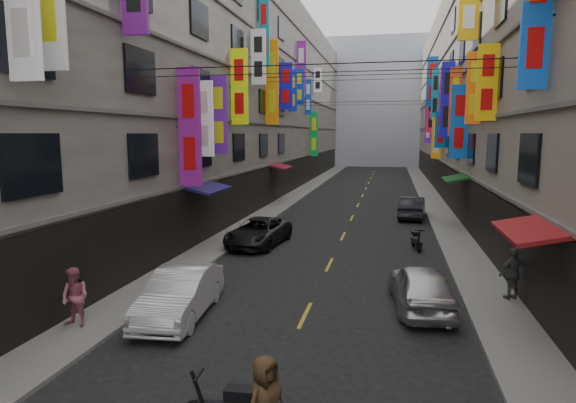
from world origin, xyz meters
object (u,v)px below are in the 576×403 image
at_px(scooter_far_right, 416,240).
at_px(car_left_far, 259,232).
at_px(car_right_mid, 421,287).
at_px(car_right_far, 412,207).
at_px(pedestrian_rfar, 513,274).
at_px(car_left_mid, 180,294).
at_px(pedestrian_crossing, 265,403).
at_px(pedestrian_lfar, 75,297).

distance_m(scooter_far_right, car_left_far, 7.86).
bearing_deg(scooter_far_right, car_left_far, -3.47).
height_order(car_left_far, car_right_mid, car_right_mid).
height_order(car_right_far, pedestrian_rfar, pedestrian_rfar).
relative_size(car_left_mid, car_left_far, 0.93).
height_order(car_left_mid, pedestrian_crossing, pedestrian_crossing).
bearing_deg(pedestrian_lfar, scooter_far_right, 57.48).
bearing_deg(pedestrian_rfar, car_left_mid, -5.90).
distance_m(scooter_far_right, pedestrian_rfar, 7.68).
relative_size(car_right_mid, pedestrian_rfar, 2.46).
relative_size(car_right_mid, pedestrian_lfar, 2.50).
distance_m(car_left_far, car_right_mid, 10.71).
bearing_deg(pedestrian_lfar, pedestrian_crossing, -23.57).
xyz_separation_m(car_left_mid, car_left_far, (-0.25, 9.87, -0.07)).
relative_size(car_left_mid, car_right_mid, 1.05).
height_order(scooter_far_right, car_left_far, car_left_far).
height_order(scooter_far_right, car_right_far, car_right_far).
bearing_deg(car_right_mid, pedestrian_crossing, 61.79).
height_order(car_right_far, pedestrian_lfar, pedestrian_lfar).
distance_m(scooter_far_right, pedestrian_crossing, 16.54).
distance_m(car_left_far, pedestrian_lfar, 11.69).
xyz_separation_m(pedestrian_lfar, pedestrian_rfar, (12.85, 5.13, 0.01)).
bearing_deg(car_right_far, pedestrian_rfar, 104.83).
bearing_deg(car_right_mid, pedestrian_rfar, -163.97).
distance_m(car_right_mid, pedestrian_rfar, 3.30).
distance_m(car_right_mid, pedestrian_lfar, 10.55).
relative_size(car_right_mid, pedestrian_crossing, 2.50).
xyz_separation_m(car_left_mid, pedestrian_crossing, (4.18, -5.52, 0.12)).
relative_size(car_left_mid, pedestrian_lfar, 2.62).
distance_m(scooter_far_right, car_left_mid, 13.08).
xyz_separation_m(scooter_far_right, pedestrian_lfar, (-10.07, -12.26, 0.55)).
height_order(scooter_far_right, pedestrian_crossing, pedestrian_crossing).
bearing_deg(pedestrian_crossing, pedestrian_rfar, -3.11).
height_order(scooter_far_right, pedestrian_rfar, pedestrian_rfar).
height_order(car_left_mid, car_left_far, car_left_mid).
distance_m(scooter_far_right, pedestrian_lfar, 15.87).
height_order(car_left_mid, car_right_far, car_left_mid).
bearing_deg(car_right_far, car_left_mid, 74.07).
bearing_deg(car_right_far, scooter_far_right, 94.62).
xyz_separation_m(scooter_far_right, pedestrian_rfar, (2.79, -7.13, 0.56)).
height_order(car_right_mid, pedestrian_lfar, pedestrian_lfar).
bearing_deg(pedestrian_lfar, pedestrian_rfar, 28.63).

